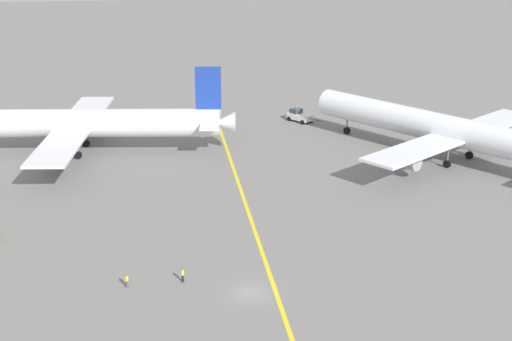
# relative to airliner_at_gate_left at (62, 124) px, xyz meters

# --- Properties ---
(ground_plane) EXTENTS (600.00, 600.00, 0.00)m
(ground_plane) POSITION_rel_airliner_at_gate_left_xyz_m (23.72, -55.48, -5.25)
(ground_plane) COLOR slate
(taxiway_stripe) EXTENTS (4.71, 119.94, 0.01)m
(taxiway_stripe) POSITION_rel_airliner_at_gate_left_xyz_m (26.82, -45.48, -5.25)
(taxiway_stripe) COLOR yellow
(taxiway_stripe) RESTS_ON ground
(airliner_at_gate_left) EXTENTS (60.92, 43.63, 15.13)m
(airliner_at_gate_left) POSITION_rel_airliner_at_gate_left_xyz_m (0.00, 0.00, 0.00)
(airliner_at_gate_left) COLOR silver
(airliner_at_gate_left) RESTS_ON ground
(airliner_being_pushed) EXTENTS (39.51, 49.91, 16.41)m
(airliner_being_pushed) POSITION_rel_airliner_at_gate_left_xyz_m (63.81, -14.84, -0.05)
(airliner_being_pushed) COLOR white
(airliner_being_pushed) RESTS_ON ground
(pushback_tug) EXTENTS (5.74, 7.69, 2.79)m
(pushback_tug) POSITION_rel_airliner_at_gate_left_xyz_m (45.27, 13.04, -4.08)
(pushback_tug) COLOR white
(pushback_tug) RESTS_ON ground
(ground_crew_marshaller_foreground) EXTENTS (0.47, 0.36, 1.62)m
(ground_crew_marshaller_foreground) POSITION_rel_airliner_at_gate_left_xyz_m (10.31, -51.81, -4.41)
(ground_crew_marshaller_foreground) COLOR #4C4C51
(ground_crew_marshaller_foreground) RESTS_ON ground
(ground_crew_wing_walker_right) EXTENTS (0.43, 0.41, 1.76)m
(ground_crew_wing_walker_right) POSITION_rel_airliner_at_gate_left_xyz_m (16.55, -51.64, -4.33)
(ground_crew_wing_walker_right) COLOR black
(ground_crew_wing_walker_right) RESTS_ON ground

